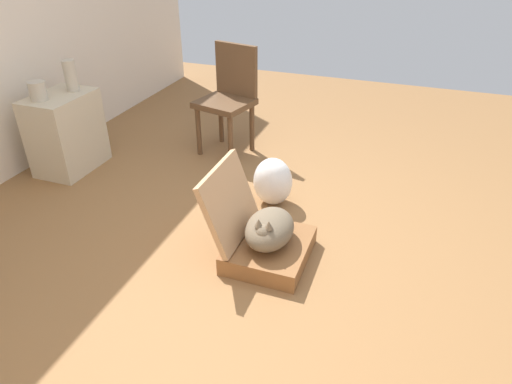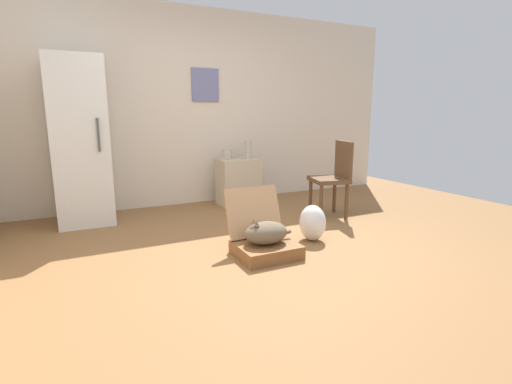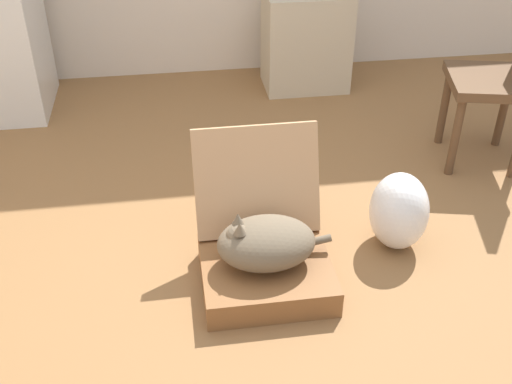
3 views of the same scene
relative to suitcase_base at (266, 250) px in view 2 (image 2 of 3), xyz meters
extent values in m
plane|color=olive|center=(0.01, 0.07, -0.06)|extent=(7.68, 7.68, 0.00)
cube|color=beige|center=(0.01, 2.33, 1.24)|extent=(6.40, 0.12, 2.60)
cube|color=slate|center=(0.25, 2.25, 1.55)|extent=(0.38, 0.02, 0.43)
cube|color=brown|center=(0.00, 0.00, 0.00)|extent=(0.52, 0.47, 0.12)
cube|color=tan|center=(0.00, 0.25, 0.28)|extent=(0.52, 0.19, 0.45)
ellipsoid|color=brown|center=(0.00, 0.00, 0.16)|extent=(0.39, 0.28, 0.19)
sphere|color=brown|center=(-0.11, 0.00, 0.19)|extent=(0.11, 0.11, 0.11)
cone|color=brown|center=(-0.11, -0.03, 0.26)|extent=(0.05, 0.05, 0.05)
cone|color=brown|center=(-0.11, 0.03, 0.26)|extent=(0.05, 0.05, 0.05)
cylinder|color=brown|center=(0.18, 0.04, 0.10)|extent=(0.20, 0.03, 0.07)
ellipsoid|color=white|center=(0.61, 0.18, 0.12)|extent=(0.25, 0.28, 0.36)
cube|color=silver|center=(-1.36, 1.87, 0.86)|extent=(0.58, 0.63, 1.84)
cylinder|color=#4C4C4C|center=(-1.19, 1.54, 0.95)|extent=(0.02, 0.02, 0.35)
cube|color=beige|center=(0.57, 1.92, 0.25)|extent=(0.54, 0.38, 0.62)
cylinder|color=#B7AD99|center=(0.44, 1.97, 0.64)|extent=(0.13, 0.13, 0.14)
cylinder|color=#B7AD99|center=(0.71, 1.88, 0.68)|extent=(0.10, 0.10, 0.24)
cylinder|color=brown|center=(1.17, 1.04, 0.15)|extent=(0.04, 0.04, 0.43)
cylinder|color=brown|center=(1.09, 0.71, 0.15)|extent=(0.04, 0.04, 0.43)
cylinder|color=brown|center=(1.48, 0.96, 0.15)|extent=(0.04, 0.04, 0.43)
cylinder|color=brown|center=(1.40, 0.63, 0.15)|extent=(0.04, 0.04, 0.43)
cube|color=brown|center=(1.28, 0.84, 0.39)|extent=(0.49, 0.51, 0.05)
cube|color=brown|center=(1.46, 0.79, 0.64)|extent=(0.13, 0.40, 0.43)
camera|label=1|loc=(-2.09, -0.68, 1.72)|focal=32.00mm
camera|label=2|loc=(-1.48, -2.80, 1.18)|focal=26.67mm
camera|label=3|loc=(-0.32, -1.89, 1.68)|focal=43.57mm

